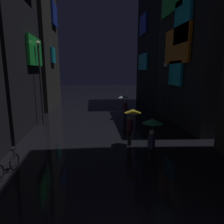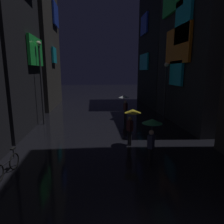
{
  "view_description": "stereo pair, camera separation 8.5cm",
  "coord_description": "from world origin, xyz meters",
  "px_view_note": "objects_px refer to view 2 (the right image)",
  "views": [
    {
      "loc": [
        -1.14,
        -2.18,
        4.17
      ],
      "look_at": [
        0.0,
        8.88,
        1.89
      ],
      "focal_mm": 32.0,
      "sensor_mm": 36.0,
      "label": 1
    },
    {
      "loc": [
        -1.06,
        -2.19,
        4.17
      ],
      "look_at": [
        0.0,
        8.88,
        1.89
      ],
      "focal_mm": 32.0,
      "sensor_mm": 36.0,
      "label": 2
    }
  ],
  "objects_px": {
    "pedestrian_foreground_right_clear": "(124,101)",
    "pedestrian_foreground_left_yellow": "(132,117)",
    "pedestrian_midstreet_centre_green": "(152,129)",
    "streetlamp_right_far": "(165,84)",
    "bicycle_parked_at_storefront": "(7,166)",
    "streetlamp_left_far": "(41,75)"
  },
  "relations": [
    {
      "from": "pedestrian_foreground_right_clear",
      "to": "streetlamp_right_far",
      "type": "bearing_deg",
      "value": -10.33
    },
    {
      "from": "pedestrian_foreground_right_clear",
      "to": "pedestrian_foreground_left_yellow",
      "type": "xyz_separation_m",
      "value": [
        -0.58,
        -6.3,
        0.0
      ]
    },
    {
      "from": "pedestrian_foreground_right_clear",
      "to": "pedestrian_midstreet_centre_green",
      "type": "distance_m",
      "value": 8.7
    },
    {
      "from": "bicycle_parked_at_storefront",
      "to": "streetlamp_left_far",
      "type": "distance_m",
      "value": 8.79
    },
    {
      "from": "pedestrian_midstreet_centre_green",
      "to": "streetlamp_right_far",
      "type": "height_order",
      "value": "streetlamp_right_far"
    },
    {
      "from": "pedestrian_foreground_left_yellow",
      "to": "streetlamp_left_far",
      "type": "distance_m",
      "value": 8.34
    },
    {
      "from": "pedestrian_foreground_left_yellow",
      "to": "streetlamp_left_far",
      "type": "xyz_separation_m",
      "value": [
        -6.06,
        5.28,
        2.23
      ]
    },
    {
      "from": "bicycle_parked_at_storefront",
      "to": "streetlamp_left_far",
      "type": "bearing_deg",
      "value": 92.87
    },
    {
      "from": "pedestrian_midstreet_centre_green",
      "to": "pedestrian_foreground_left_yellow",
      "type": "bearing_deg",
      "value": 99.96
    },
    {
      "from": "bicycle_parked_at_storefront",
      "to": "streetlamp_right_far",
      "type": "relative_size",
      "value": 0.37
    },
    {
      "from": "pedestrian_foreground_left_yellow",
      "to": "streetlamp_right_far",
      "type": "xyz_separation_m",
      "value": [
        3.94,
        5.69,
        1.42
      ]
    },
    {
      "from": "pedestrian_midstreet_centre_green",
      "to": "streetlamp_left_far",
      "type": "distance_m",
      "value": 10.29
    },
    {
      "from": "pedestrian_foreground_right_clear",
      "to": "pedestrian_midstreet_centre_green",
      "type": "bearing_deg",
      "value": -91.03
    },
    {
      "from": "pedestrian_foreground_right_clear",
      "to": "streetlamp_left_far",
      "type": "xyz_separation_m",
      "value": [
        -6.64,
        -1.03,
        2.23
      ]
    },
    {
      "from": "pedestrian_foreground_right_clear",
      "to": "pedestrian_foreground_left_yellow",
      "type": "relative_size",
      "value": 1.0
    },
    {
      "from": "pedestrian_foreground_right_clear",
      "to": "pedestrian_foreground_left_yellow",
      "type": "bearing_deg",
      "value": -95.24
    },
    {
      "from": "bicycle_parked_at_storefront",
      "to": "streetlamp_right_far",
      "type": "distance_m",
      "value": 13.07
    },
    {
      "from": "pedestrian_foreground_left_yellow",
      "to": "streetlamp_right_far",
      "type": "relative_size",
      "value": 0.44
    },
    {
      "from": "streetlamp_right_far",
      "to": "streetlamp_left_far",
      "type": "height_order",
      "value": "streetlamp_left_far"
    },
    {
      "from": "pedestrian_midstreet_centre_green",
      "to": "bicycle_parked_at_storefront",
      "type": "bearing_deg",
      "value": -176.57
    },
    {
      "from": "pedestrian_foreground_left_yellow",
      "to": "streetlamp_right_far",
      "type": "bearing_deg",
      "value": 55.28
    },
    {
      "from": "pedestrian_foreground_right_clear",
      "to": "bicycle_parked_at_storefront",
      "type": "xyz_separation_m",
      "value": [
        -6.23,
        -9.07,
        -1.28
      ]
    }
  ]
}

